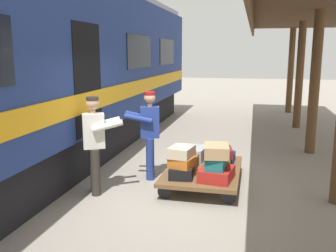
{
  "coord_description": "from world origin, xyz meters",
  "views": [
    {
      "loc": [
        -1.11,
        6.23,
        2.43
      ],
      "look_at": [
        0.35,
        -0.06,
        1.15
      ],
      "focal_mm": 39.73,
      "sensor_mm": 36.0,
      "label": 1
    }
  ],
  "objects_px": {
    "suitcase_teal_softside": "(216,162)",
    "suitcase_tan_vintage": "(216,151)",
    "luggage_cart": "(203,171)",
    "suitcase_maroon_trunk": "(221,152)",
    "suitcase_cream_canvas": "(182,152)",
    "porter_in_overalls": "(149,132)",
    "suitcase_yellow_case": "(220,163)",
    "suitcase_brown_leather": "(187,162)",
    "train_car": "(15,72)",
    "porter_by_door": "(95,142)",
    "suitcase_red_plastic": "(216,174)",
    "suitcase_navy_fabric": "(222,157)",
    "suitcase_black_hardshell": "(181,172)",
    "suitcase_orange_carryall": "(182,162)",
    "suitcase_gray_aluminum": "(192,153)"
  },
  "relations": [
    {
      "from": "suitcase_red_plastic",
      "to": "suitcase_orange_carryall",
      "type": "distance_m",
      "value": 0.62
    },
    {
      "from": "suitcase_teal_softside",
      "to": "suitcase_orange_carryall",
      "type": "distance_m",
      "value": 0.59
    },
    {
      "from": "suitcase_red_plastic",
      "to": "suitcase_yellow_case",
      "type": "height_order",
      "value": "suitcase_yellow_case"
    },
    {
      "from": "porter_by_door",
      "to": "suitcase_orange_carryall",
      "type": "bearing_deg",
      "value": -169.78
    },
    {
      "from": "suitcase_yellow_case",
      "to": "porter_in_overalls",
      "type": "bearing_deg",
      "value": -5.97
    },
    {
      "from": "suitcase_cream_canvas",
      "to": "suitcase_red_plastic",
      "type": "bearing_deg",
      "value": 178.25
    },
    {
      "from": "suitcase_gray_aluminum",
      "to": "suitcase_maroon_trunk",
      "type": "distance_m",
      "value": 0.86
    },
    {
      "from": "train_car",
      "to": "suitcase_orange_carryall",
      "type": "distance_m",
      "value": 3.6
    },
    {
      "from": "suitcase_orange_carryall",
      "to": "suitcase_maroon_trunk",
      "type": "relative_size",
      "value": 0.77
    },
    {
      "from": "train_car",
      "to": "porter_by_door",
      "type": "xyz_separation_m",
      "value": [
        -1.81,
        0.48,
        -1.14
      ]
    },
    {
      "from": "suitcase_brown_leather",
      "to": "suitcase_orange_carryall",
      "type": "height_order",
      "value": "suitcase_orange_carryall"
    },
    {
      "from": "suitcase_navy_fabric",
      "to": "suitcase_cream_canvas",
      "type": "xyz_separation_m",
      "value": [
        0.61,
        1.1,
        0.36
      ]
    },
    {
      "from": "suitcase_yellow_case",
      "to": "suitcase_brown_leather",
      "type": "xyz_separation_m",
      "value": [
        0.61,
        -0.0,
        -0.03
      ]
    },
    {
      "from": "suitcase_orange_carryall",
      "to": "suitcase_maroon_trunk",
      "type": "xyz_separation_m",
      "value": [
        -0.61,
        -0.57,
        0.07
      ]
    },
    {
      "from": "train_car",
      "to": "porter_in_overalls",
      "type": "bearing_deg",
      "value": -168.57
    },
    {
      "from": "porter_by_door",
      "to": "suitcase_brown_leather",
      "type": "bearing_deg",
      "value": -150.05
    },
    {
      "from": "suitcase_gray_aluminum",
      "to": "suitcase_cream_canvas",
      "type": "height_order",
      "value": "suitcase_cream_canvas"
    },
    {
      "from": "luggage_cart",
      "to": "suitcase_red_plastic",
      "type": "distance_m",
      "value": 0.65
    },
    {
      "from": "suitcase_teal_softside",
      "to": "porter_in_overalls",
      "type": "relative_size",
      "value": 0.31
    },
    {
      "from": "luggage_cart",
      "to": "suitcase_orange_carryall",
      "type": "bearing_deg",
      "value": 62.88
    },
    {
      "from": "luggage_cart",
      "to": "suitcase_red_plastic",
      "type": "height_order",
      "value": "suitcase_red_plastic"
    },
    {
      "from": "suitcase_navy_fabric",
      "to": "suitcase_black_hardshell",
      "type": "relative_size",
      "value": 0.97
    },
    {
      "from": "train_car",
      "to": "suitcase_orange_carryall",
      "type": "relative_size",
      "value": 47.35
    },
    {
      "from": "porter_in_overalls",
      "to": "porter_by_door",
      "type": "height_order",
      "value": "same"
    },
    {
      "from": "suitcase_black_hardshell",
      "to": "suitcase_tan_vintage",
      "type": "xyz_separation_m",
      "value": [
        -0.6,
        0.03,
        0.42
      ]
    },
    {
      "from": "suitcase_brown_leather",
      "to": "suitcase_teal_softside",
      "type": "relative_size",
      "value": 1.02
    },
    {
      "from": "luggage_cart",
      "to": "suitcase_maroon_trunk",
      "type": "bearing_deg",
      "value": 179.09
    },
    {
      "from": "train_car",
      "to": "suitcase_yellow_case",
      "type": "height_order",
      "value": "train_car"
    },
    {
      "from": "porter_by_door",
      "to": "suitcase_red_plastic",
      "type": "bearing_deg",
      "value": -172.21
    },
    {
      "from": "suitcase_gray_aluminum",
      "to": "suitcase_teal_softside",
      "type": "relative_size",
      "value": 1.05
    },
    {
      "from": "suitcase_orange_carryall",
      "to": "porter_in_overalls",
      "type": "xyz_separation_m",
      "value": [
        0.79,
        -0.72,
        0.34
      ]
    },
    {
      "from": "suitcase_brown_leather",
      "to": "suitcase_cream_canvas",
      "type": "height_order",
      "value": "suitcase_cream_canvas"
    },
    {
      "from": "suitcase_gray_aluminum",
      "to": "suitcase_tan_vintage",
      "type": "relative_size",
      "value": 1.05
    },
    {
      "from": "suitcase_navy_fabric",
      "to": "suitcase_maroon_trunk",
      "type": "relative_size",
      "value": 0.97
    },
    {
      "from": "train_car",
      "to": "suitcase_black_hardshell",
      "type": "height_order",
      "value": "train_car"
    },
    {
      "from": "train_car",
      "to": "suitcase_brown_leather",
      "type": "distance_m",
      "value": 3.67
    },
    {
      "from": "suitcase_brown_leather",
      "to": "suitcase_cream_canvas",
      "type": "bearing_deg",
      "value": 89.66
    },
    {
      "from": "suitcase_teal_softside",
      "to": "suitcase_tan_vintage",
      "type": "height_order",
      "value": "suitcase_tan_vintage"
    },
    {
      "from": "suitcase_orange_carryall",
      "to": "suitcase_maroon_trunk",
      "type": "height_order",
      "value": "suitcase_maroon_trunk"
    },
    {
      "from": "suitcase_cream_canvas",
      "to": "suitcase_yellow_case",
      "type": "bearing_deg",
      "value": -138.54
    },
    {
      "from": "suitcase_red_plastic",
      "to": "suitcase_tan_vintage",
      "type": "distance_m",
      "value": 0.42
    },
    {
      "from": "suitcase_yellow_case",
      "to": "suitcase_cream_canvas",
      "type": "height_order",
      "value": "suitcase_cream_canvas"
    },
    {
      "from": "suitcase_navy_fabric",
      "to": "luggage_cart",
      "type": "bearing_deg",
      "value": 61.45
    },
    {
      "from": "suitcase_red_plastic",
      "to": "suitcase_cream_canvas",
      "type": "height_order",
      "value": "suitcase_cream_canvas"
    },
    {
      "from": "luggage_cart",
      "to": "porter_in_overalls",
      "type": "xyz_separation_m",
      "value": [
        1.08,
        -0.14,
        0.66
      ]
    },
    {
      "from": "suitcase_teal_softside",
      "to": "porter_by_door",
      "type": "xyz_separation_m",
      "value": [
        2.05,
        0.28,
        0.3
      ]
    },
    {
      "from": "suitcase_maroon_trunk",
      "to": "porter_in_overalls",
      "type": "relative_size",
      "value": 0.28
    },
    {
      "from": "suitcase_maroon_trunk",
      "to": "suitcase_cream_canvas",
      "type": "distance_m",
      "value": 0.83
    },
    {
      "from": "suitcase_cream_canvas",
      "to": "suitcase_tan_vintage",
      "type": "bearing_deg",
      "value": 175.0
    },
    {
      "from": "train_car",
      "to": "porter_by_door",
      "type": "height_order",
      "value": "train_car"
    }
  ]
}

